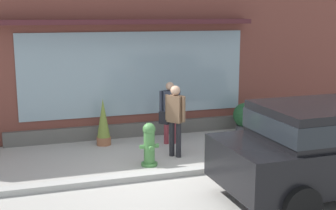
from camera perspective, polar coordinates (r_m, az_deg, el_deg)
ground_plane at (r=9.42m, az=-0.60°, el=-8.48°), size 60.00×60.00×0.00m
curb_strip at (r=9.22m, az=-0.22°, el=-8.53°), size 14.00×0.24×0.12m
storefront at (r=11.96m, az=-5.21°, el=8.46°), size 14.00×0.81×5.30m
fire_hydrant at (r=9.76m, az=-2.34°, el=-4.84°), size 0.41×0.38×0.93m
pedestrian_with_handbag at (r=10.26m, az=0.80°, el=-1.31°), size 0.48×0.59×1.62m
pedestrian_passerby at (r=11.28m, az=0.24°, el=-0.37°), size 0.51×0.26×1.55m
parked_car_black at (r=8.59m, az=19.59°, el=-4.57°), size 4.24×2.10×1.66m
potted_plant_trailing_edge at (r=13.02m, az=12.62°, el=-1.72°), size 0.36×0.36×0.55m
potted_plant_window_left at (r=11.36m, az=-8.01°, el=-2.18°), size 0.35×0.35×1.16m
potted_plant_by_entrance at (r=12.59m, az=9.56°, el=-1.49°), size 0.67×0.67×0.82m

